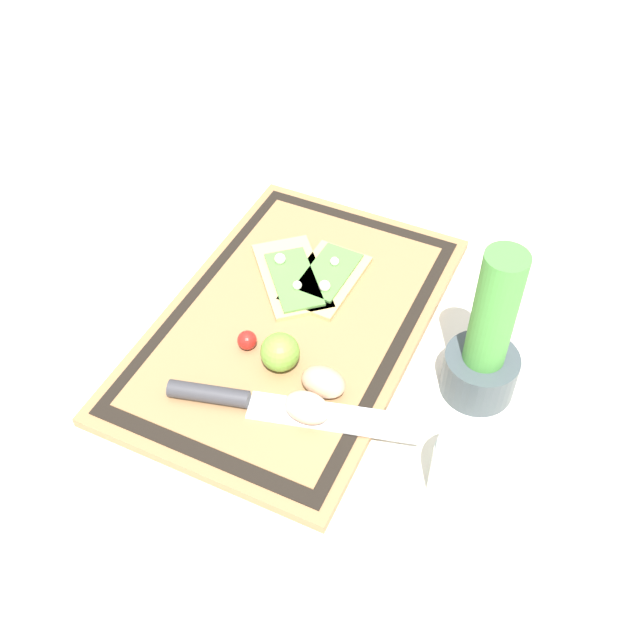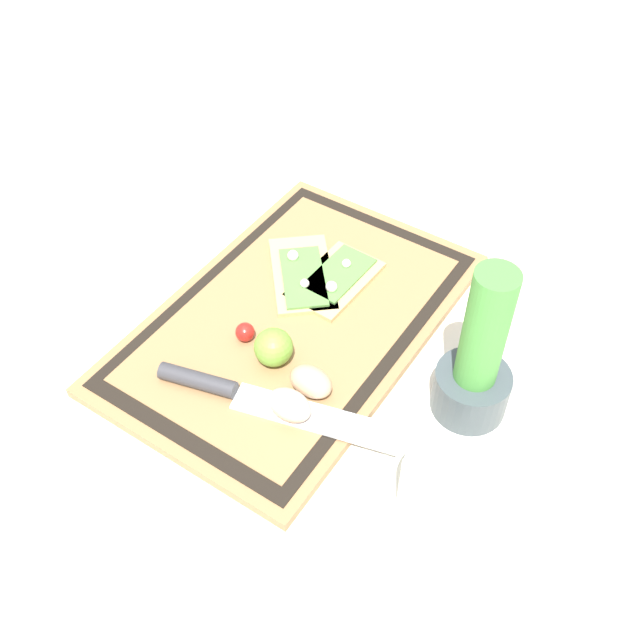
% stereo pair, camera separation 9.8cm
% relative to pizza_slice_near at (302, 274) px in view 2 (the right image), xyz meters
% --- Properties ---
extents(ground_plane, '(6.00, 6.00, 0.00)m').
position_rel_pizza_slice_near_xyz_m(ground_plane, '(0.07, 0.03, -0.02)').
color(ground_plane, silver).
extents(cutting_board, '(0.51, 0.33, 0.02)m').
position_rel_pizza_slice_near_xyz_m(cutting_board, '(0.07, 0.03, -0.01)').
color(cutting_board, '#997047').
rests_on(cutting_board, ground_plane).
extents(pizza_slice_near, '(0.17, 0.16, 0.02)m').
position_rel_pizza_slice_near_xyz_m(pizza_slice_near, '(0.00, 0.00, 0.00)').
color(pizza_slice_near, tan).
rests_on(pizza_slice_near, cutting_board).
extents(pizza_slice_far, '(0.14, 0.09, 0.02)m').
position_rel_pizza_slice_near_xyz_m(pizza_slice_far, '(-0.02, 0.04, 0.00)').
color(pizza_slice_far, tan).
rests_on(pizza_slice_far, cutting_board).
extents(knife, '(0.11, 0.31, 0.02)m').
position_rel_pizza_slice_near_xyz_m(knife, '(0.22, 0.05, 0.00)').
color(knife, silver).
rests_on(knife, cutting_board).
extents(egg_brown, '(0.04, 0.06, 0.04)m').
position_rel_pizza_slice_near_xyz_m(egg_brown, '(0.16, 0.12, 0.01)').
color(egg_brown, tan).
rests_on(egg_brown, cutting_board).
extents(egg_pink, '(0.04, 0.06, 0.04)m').
position_rel_pizza_slice_near_xyz_m(egg_pink, '(0.21, 0.12, 0.01)').
color(egg_pink, beige).
rests_on(egg_pink, cutting_board).
extents(lime, '(0.05, 0.05, 0.05)m').
position_rel_pizza_slice_near_xyz_m(lime, '(0.15, 0.06, 0.02)').
color(lime, '#70A838').
rests_on(lime, cutting_board).
extents(cherry_tomato_red, '(0.03, 0.03, 0.03)m').
position_rel_pizza_slice_near_xyz_m(cherry_tomato_red, '(0.14, 0.00, 0.01)').
color(cherry_tomato_red, red).
rests_on(cherry_tomato_red, cutting_board).
extents(herb_pot, '(0.09, 0.09, 0.22)m').
position_rel_pizza_slice_near_xyz_m(herb_pot, '(0.06, 0.29, 0.06)').
color(herb_pot, '#3D474C').
rests_on(herb_pot, ground_plane).
extents(sauce_jar, '(0.07, 0.07, 0.09)m').
position_rel_pizza_slice_near_xyz_m(sauce_jar, '(0.21, 0.32, 0.02)').
color(sauce_jar, silver).
rests_on(sauce_jar, ground_plane).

